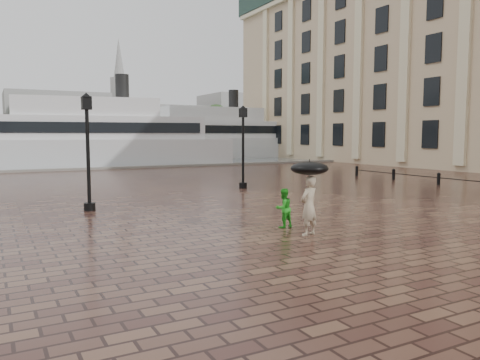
{
  "coord_description": "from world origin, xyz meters",
  "views": [
    {
      "loc": [
        -9.35,
        -8.68,
        2.93
      ],
      "look_at": [
        -1.84,
        5.32,
        1.4
      ],
      "focal_mm": 35.0,
      "sensor_mm": 36.0,
      "label": 1
    }
  ],
  "objects_px": {
    "child_pedestrian": "(284,208)",
    "street_lamps": "(89,147)",
    "ferry_near": "(89,139)",
    "ferry_far": "(211,137)",
    "adult_pedestrian": "(309,206)"
  },
  "relations": [
    {
      "from": "adult_pedestrian",
      "to": "ferry_near",
      "type": "relative_size",
      "value": 0.06
    },
    {
      "from": "child_pedestrian",
      "to": "ferry_near",
      "type": "height_order",
      "value": "ferry_near"
    },
    {
      "from": "ferry_near",
      "to": "ferry_far",
      "type": "bearing_deg",
      "value": 37.25
    },
    {
      "from": "street_lamps",
      "to": "ferry_near",
      "type": "xyz_separation_m",
      "value": [
        3.98,
        21.66,
        0.29
      ]
    },
    {
      "from": "street_lamps",
      "to": "ferry_near",
      "type": "bearing_deg",
      "value": 79.59
    },
    {
      "from": "child_pedestrian",
      "to": "ferry_far",
      "type": "relative_size",
      "value": 0.05
    },
    {
      "from": "street_lamps",
      "to": "adult_pedestrian",
      "type": "distance_m",
      "value": 13.68
    },
    {
      "from": "adult_pedestrian",
      "to": "ferry_near",
      "type": "height_order",
      "value": "ferry_near"
    },
    {
      "from": "child_pedestrian",
      "to": "adult_pedestrian",
      "type": "bearing_deg",
      "value": 83.21
    },
    {
      "from": "adult_pedestrian",
      "to": "ferry_far",
      "type": "distance_m",
      "value": 47.08
    },
    {
      "from": "street_lamps",
      "to": "ferry_near",
      "type": "distance_m",
      "value": 22.03
    },
    {
      "from": "child_pedestrian",
      "to": "street_lamps",
      "type": "bearing_deg",
      "value": -79.77
    },
    {
      "from": "adult_pedestrian",
      "to": "child_pedestrian",
      "type": "relative_size",
      "value": 1.4
    },
    {
      "from": "street_lamps",
      "to": "ferry_far",
      "type": "relative_size",
      "value": 0.58
    },
    {
      "from": "child_pedestrian",
      "to": "ferry_far",
      "type": "distance_m",
      "value": 45.89
    }
  ]
}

